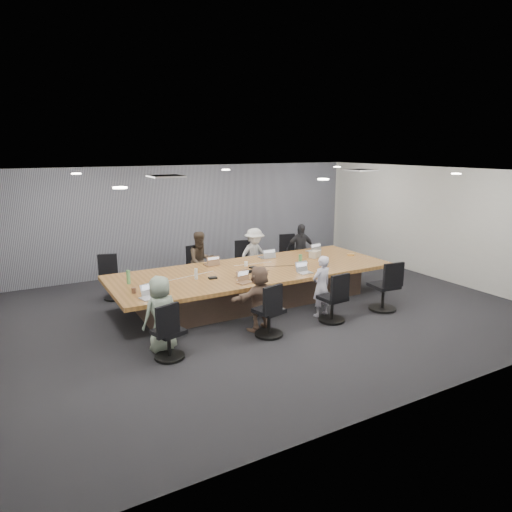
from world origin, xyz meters
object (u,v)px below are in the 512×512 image
laptop_1 (211,264)px  person_1 (201,261)px  laptop_5 (245,282)px  bottle_clear (196,274)px  chair_1 (196,271)px  mug_brown (134,290)px  chair_5 (269,315)px  person_5 (259,298)px  chair_2 (248,264)px  chair_4 (169,336)px  person_2 (254,255)px  snack_packet (351,255)px  chair_6 (332,302)px  person_4 (161,314)px  laptop_3 (313,251)px  bottle_green_right (300,261)px  stapler (249,272)px  person_3 (300,250)px  laptop_2 (266,257)px  bottle_green_left (128,277)px  laptop_4 (151,298)px  canvas_bag (315,254)px  person_6 (321,286)px  chair_0 (114,282)px  chair_3 (293,257)px  chair_7 (383,290)px  conference_table (254,284)px

laptop_1 → person_1: bearing=-90.5°
laptop_5 → bottle_clear: size_ratio=1.32×
chair_1 → mug_brown: bearing=36.0°
chair_5 → person_5: 0.41m
chair_2 → chair_4: size_ratio=0.97×
person_2 → snack_packet: person_2 is taller
person_2 → snack_packet: (1.88, -1.37, 0.08)m
chair_6 → person_4: person_4 is taller
laptop_3 → bottle_green_right: bottle_green_right is taller
stapler → person_3: bearing=26.0°
laptop_3 → bottle_green_right: bearing=35.2°
chair_1 → laptop_2: (1.41, -0.90, 0.38)m
chair_4 → laptop_3: laptop_3 is taller
laptop_3 → bottle_green_left: bearing=-2.0°
person_4 → laptop_4: person_4 is taller
chair_1 → bottle_clear: bearing=58.5°
chair_6 → canvas_bag: canvas_bag is taller
person_5 → person_6: 1.41m
chair_6 → chair_5: bearing=177.1°
person_1 → person_3: 2.77m
chair_0 → stapler: size_ratio=4.52×
chair_5 → laptop_5: size_ratio=2.76×
person_3 → person_4: (-4.60, -2.70, -0.04)m
chair_4 → person_1: 3.57m
laptop_4 → person_6: 3.29m
chair_0 → laptop_2: bearing=-178.8°
chair_4 → person_2: (3.24, 3.05, 0.30)m
chair_0 → laptop_4: size_ratio=2.19×
chair_1 → person_4: size_ratio=0.59×
chair_6 → snack_packet: bearing=38.8°
stapler → person_2: bearing=50.0°
stapler → canvas_bag: 2.07m
chair_3 → person_2: bearing=26.7°
chair_5 → canvas_bag: canvas_bag is taller
person_4 → laptop_4: (0.00, 0.55, 0.11)m
person_4 → bottle_green_right: person_4 is taller
chair_1 → chair_0: bearing=-10.0°
chair_7 → laptop_1: chair_7 is taller
bottle_green_left → bottle_clear: 1.28m
bottle_clear → person_3: bearing=22.6°
chair_5 → chair_6: 1.41m
chair_4 → bottle_green_left: size_ratio=2.84×
chair_2 → laptop_3: (1.37, -0.90, 0.39)m
person_3 → snack_packet: 1.47m
laptop_1 → chair_3: bearing=-162.6°
chair_5 → laptop_1: bearing=76.3°
person_3 → canvas_bag: bearing=-96.0°
chair_2 → conference_table: bearing=76.1°
conference_table → bottle_green_right: 1.13m
person_2 → snack_packet: size_ratio=8.23×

